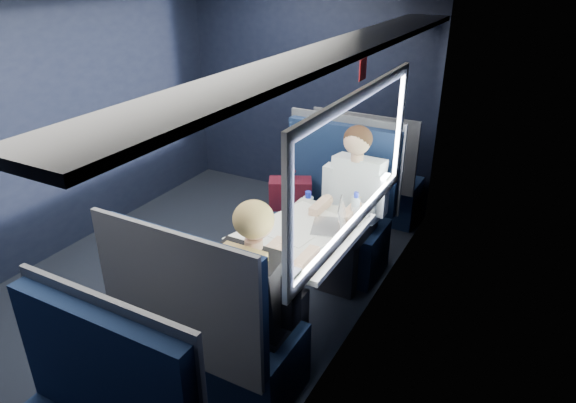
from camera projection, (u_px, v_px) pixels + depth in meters
The scene contains 12 objects.
ground at pixel (194, 282), 4.31m from camera, with size 2.80×4.20×0.01m, color black.
room_shell at pixel (180, 110), 3.66m from camera, with size 3.00×4.40×2.40m.
table at pixel (305, 242), 3.58m from camera, with size 0.62×1.00×0.74m.
seat_bay_near at pixel (328, 216), 4.46m from camera, with size 1.11×0.62×1.26m.
seat_bay_far at pixel (211, 336), 3.07m from camera, with size 1.04×0.62×1.26m.
seat_row_front at pixel (368, 181), 5.19m from camera, with size 1.04×0.51×1.16m.
man at pixel (352, 200), 4.08m from camera, with size 0.53×0.56×1.32m.
woman at pixel (260, 290), 2.96m from camera, with size 0.53×0.56×1.32m.
papers at pixel (293, 232), 3.56m from camera, with size 0.56×0.82×0.01m, color white.
laptop at pixel (335, 222), 3.57m from camera, with size 0.31×0.35×0.22m.
bottle_small at pixel (355, 207), 3.70m from camera, with size 0.06×0.06×0.21m.
cup at pixel (366, 211), 3.76m from camera, with size 0.07×0.07×0.09m, color white.
Camera 1 is at (2.41, -2.79, 2.47)m, focal length 32.00 mm.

